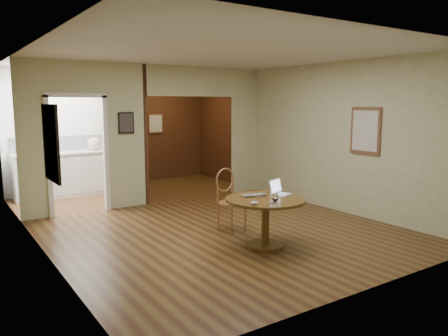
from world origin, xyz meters
TOP-DOWN VIEW (x-y plane):
  - floor at (0.00, 0.00)m, footprint 5.00×5.00m
  - room_shell at (-0.47, 3.10)m, footprint 5.20×7.50m
  - dining_table at (0.08, -0.80)m, footprint 1.09×1.09m
  - chair at (0.12, 0.14)m, footprint 0.48×0.48m
  - open_laptop at (0.39, -0.71)m, footprint 0.35×0.35m
  - closed_laptop at (0.03, -0.65)m, footprint 0.39×0.29m
  - mouse at (-0.29, -1.02)m, footprint 0.12×0.08m
  - wine_glass at (0.07, -1.01)m, footprint 0.10×0.10m
  - pen at (-0.04, -1.09)m, footprint 0.13×0.02m
  - kitchen_cabinet at (-1.35, 4.20)m, footprint 2.06×0.60m
  - grocery_bag at (-0.68, 4.20)m, footprint 0.30×0.26m

SIDE VIEW (x-z plane):
  - floor at x=0.00m, z-range 0.00..0.00m
  - kitchen_cabinet at x=-1.35m, z-range 0.00..0.94m
  - dining_table at x=0.08m, z-range 0.16..0.85m
  - chair at x=0.12m, z-range 0.05..1.02m
  - pen at x=-0.04m, z-range 0.68..0.69m
  - closed_laptop at x=0.03m, z-range 0.68..0.71m
  - mouse at x=-0.29m, z-range 0.68..0.73m
  - wine_glass at x=0.07m, z-range 0.68..0.79m
  - open_laptop at x=0.39m, z-range 0.64..0.85m
  - grocery_bag at x=-0.68m, z-range 0.94..1.22m
  - room_shell at x=-0.47m, z-range -1.21..3.79m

